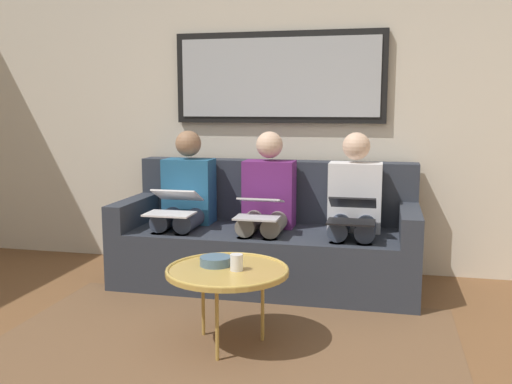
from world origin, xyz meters
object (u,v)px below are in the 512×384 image
at_px(laptop_black, 352,211).
at_px(laptop_silver, 259,208).
at_px(couch, 268,241).
at_px(person_right, 185,201).
at_px(bowl, 216,261).
at_px(framed_mirror, 279,78).
at_px(coffee_table, 227,271).
at_px(cup, 237,262).
at_px(person_middle, 267,204).
at_px(person_left, 354,207).
at_px(laptop_white, 174,203).

height_order(laptop_black, laptop_silver, laptop_black).
relative_size(couch, person_right, 1.93).
bearing_deg(bowl, framed_mirror, -92.30).
distance_m(couch, framed_mirror, 1.30).
bearing_deg(framed_mirror, coffee_table, 90.79).
relative_size(bowl, laptop_black, 0.49).
bearing_deg(couch, person_right, 6.13).
xyz_separation_m(coffee_table, cup, (-0.06, 0.01, 0.06)).
relative_size(coffee_table, bowl, 3.85).
height_order(cup, person_right, person_right).
relative_size(person_middle, person_right, 1.00).
distance_m(bowl, laptop_black, 1.12).
relative_size(bowl, person_right, 0.15).
bearing_deg(laptop_black, cup, 58.81).
bearing_deg(laptop_black, framed_mirror, -47.16).
xyz_separation_m(couch, coffee_table, (-0.02, 1.22, 0.12)).
distance_m(bowl, person_left, 1.31).
relative_size(person_right, laptop_white, 2.96).
distance_m(coffee_table, bowl, 0.11).
xyz_separation_m(couch, person_right, (0.64, 0.07, 0.30)).
relative_size(coffee_table, laptop_white, 1.76).
bearing_deg(couch, laptop_silver, 90.00).
bearing_deg(bowl, cup, 153.75).
bearing_deg(coffee_table, person_left, -118.27).
bearing_deg(bowl, couch, -93.07).
xyz_separation_m(laptop_silver, person_right, (0.64, -0.25, -0.02)).
xyz_separation_m(laptop_black, person_right, (1.28, -0.23, -0.02)).
relative_size(framed_mirror, person_left, 1.48).
height_order(couch, framed_mirror, framed_mirror).
relative_size(coffee_table, person_middle, 0.60).
height_order(couch, cup, couch).
height_order(couch, person_middle, person_middle).
distance_m(person_left, person_middle, 0.64).
bearing_deg(laptop_white, cup, 127.56).
bearing_deg(couch, framed_mirror, -90.00).
height_order(bowl, laptop_black, laptop_black).
height_order(coffee_table, laptop_black, laptop_black).
xyz_separation_m(person_middle, person_right, (0.64, 0.00, 0.00)).
height_order(cup, person_middle, person_middle).
xyz_separation_m(cup, bowl, (0.14, -0.07, -0.02)).
bearing_deg(coffee_table, laptop_silver, -88.58).
height_order(framed_mirror, person_right, framed_mirror).
distance_m(laptop_black, laptop_white, 1.28).
height_order(person_left, laptop_silver, person_left).
relative_size(cup, laptop_black, 0.25).
distance_m(couch, person_middle, 0.31).
height_order(person_right, laptop_white, person_right).
relative_size(bowl, laptop_white, 0.46).
distance_m(framed_mirror, coffee_table, 1.96).
relative_size(laptop_silver, laptop_white, 0.83).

